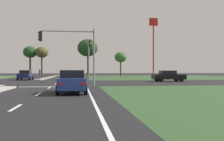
% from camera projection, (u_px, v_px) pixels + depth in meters
% --- Properties ---
extents(ground_plane, '(200.00, 200.00, 0.00)m').
position_uv_depth(ground_plane, '(27.00, 83.00, 30.17)').
color(ground_plane, black).
extents(grass_verge_far_right, '(35.00, 35.00, 0.01)m').
position_uv_depth(grass_verge_far_right, '(164.00, 77.00, 57.81)').
color(grass_verge_far_right, '#2D4C28').
rests_on(grass_verge_far_right, ground).
extents(median_island_far, '(1.20, 36.00, 0.14)m').
position_uv_depth(median_island_far, '(51.00, 77.00, 54.95)').
color(median_island_far, gray).
rests_on(median_island_far, ground).
extents(lane_dash_second, '(0.14, 2.00, 0.01)m').
position_uv_depth(lane_dash_second, '(16.00, 108.00, 10.48)').
color(lane_dash_second, silver).
rests_on(lane_dash_second, ground).
extents(lane_dash_third, '(0.14, 2.00, 0.01)m').
position_uv_depth(lane_dash_third, '(38.00, 94.00, 16.43)').
color(lane_dash_third, silver).
rests_on(lane_dash_third, ground).
extents(lane_dash_fourth, '(0.14, 2.00, 0.01)m').
position_uv_depth(lane_dash_fourth, '(49.00, 88.00, 22.38)').
color(lane_dash_fourth, silver).
rests_on(lane_dash_fourth, ground).
extents(lane_dash_fifth, '(0.14, 2.00, 0.01)m').
position_uv_depth(lane_dash_fifth, '(55.00, 84.00, 28.32)').
color(lane_dash_fifth, silver).
rests_on(lane_dash_fifth, ground).
extents(edge_line_right, '(0.14, 24.00, 0.01)m').
position_uv_depth(edge_line_right, '(93.00, 100.00, 13.23)').
color(edge_line_right, silver).
rests_on(edge_line_right, ground).
extents(stop_bar_near, '(6.40, 0.50, 0.01)m').
position_uv_depth(stop_bar_near, '(54.00, 87.00, 23.73)').
color(stop_bar_near, silver).
rests_on(stop_bar_near, ground).
extents(car_navy_near, '(1.99, 4.19, 1.56)m').
position_uv_depth(car_navy_near, '(25.00, 75.00, 40.22)').
color(car_navy_near, '#161E47').
rests_on(car_navy_near, ground).
extents(car_black_third, '(4.46, 2.03, 1.52)m').
position_uv_depth(car_black_third, '(168.00, 76.00, 34.46)').
color(car_black_third, black).
rests_on(car_black_third, ground).
extents(car_blue_fourth, '(1.96, 4.41, 1.57)m').
position_uv_depth(car_blue_fourth, '(72.00, 81.00, 17.18)').
color(car_blue_fourth, navy).
rests_on(car_blue_fourth, ground).
extents(traffic_signal_far_right, '(0.32, 5.19, 5.86)m').
position_uv_depth(traffic_signal_far_right, '(89.00, 53.00, 35.87)').
color(traffic_signal_far_right, gray).
rests_on(traffic_signal_far_right, ground).
extents(traffic_signal_near_right, '(5.45, 0.32, 5.59)m').
position_uv_depth(traffic_signal_near_right, '(73.00, 46.00, 24.36)').
color(traffic_signal_near_right, gray).
rests_on(traffic_signal_near_right, ground).
extents(street_lamp_fourth, '(1.35, 1.65, 9.92)m').
position_uv_depth(street_lamp_fourth, '(88.00, 57.00, 71.87)').
color(street_lamp_fourth, gray).
rests_on(street_lamp_fourth, ground).
extents(pedestrian_at_median, '(0.34, 0.34, 1.69)m').
position_uv_depth(pedestrian_at_median, '(40.00, 73.00, 39.98)').
color(pedestrian_at_median, maroon).
rests_on(pedestrian_at_median, median_island_far).
extents(fastfood_pole_sign, '(1.80, 0.40, 12.53)m').
position_uv_depth(fastfood_pole_sign, '(153.00, 35.00, 52.76)').
color(fastfood_pole_sign, red).
rests_on(fastfood_pole_sign, ground).
extents(treeline_third, '(3.42, 3.42, 7.57)m').
position_uv_depth(treeline_third, '(30.00, 52.00, 62.77)').
color(treeline_third, '#423323').
rests_on(treeline_third, ground).
extents(treeline_fourth, '(3.22, 3.22, 7.42)m').
position_uv_depth(treeline_fourth, '(42.00, 53.00, 62.65)').
color(treeline_fourth, '#423323').
rests_on(treeline_fourth, ground).
extents(treeline_fifth, '(5.34, 5.34, 9.72)m').
position_uv_depth(treeline_fifth, '(88.00, 48.00, 65.95)').
color(treeline_fifth, '#423323').
rests_on(treeline_fifth, ground).
extents(treeline_sixth, '(3.25, 3.25, 6.45)m').
position_uv_depth(treeline_sixth, '(121.00, 57.00, 67.36)').
color(treeline_sixth, '#423323').
rests_on(treeline_sixth, ground).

